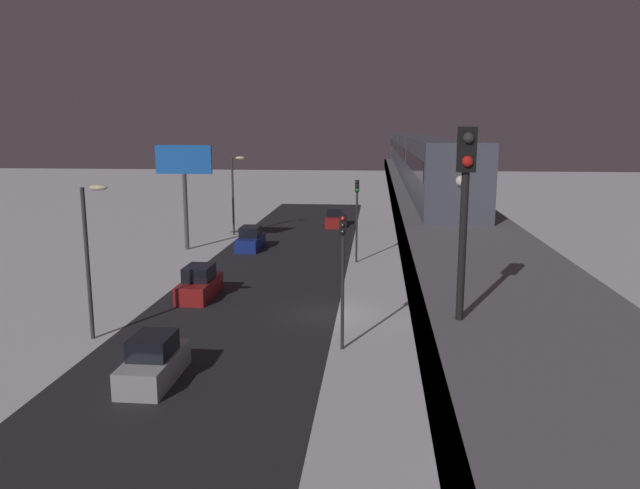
{
  "coord_description": "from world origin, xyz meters",
  "views": [
    {
      "loc": [
        -2.83,
        32.39,
        10.21
      ],
      "look_at": [
        1.47,
        -13.3,
        1.43
      ],
      "focal_mm": 33.95,
      "sensor_mm": 36.0,
      "label": 1
    }
  ],
  "objects_px": {
    "sedan_red": "(335,219)",
    "commercial_billboard": "(184,170)",
    "sedan_red_2": "(199,284)",
    "sedan_silver_2": "(154,362)",
    "sedan_blue": "(251,240)",
    "traffic_light_mid": "(357,209)",
    "rail_signal": "(465,191)",
    "traffic_light_near": "(343,262)",
    "subway_train": "(412,151)"
  },
  "relations": [
    {
      "from": "sedan_red_2",
      "to": "traffic_light_mid",
      "type": "bearing_deg",
      "value": -130.65
    },
    {
      "from": "sedan_red_2",
      "to": "subway_train",
      "type": "bearing_deg",
      "value": -117.94
    },
    {
      "from": "sedan_red",
      "to": "subway_train",
      "type": "bearing_deg",
      "value": -12.18
    },
    {
      "from": "rail_signal",
      "to": "sedan_silver_2",
      "type": "distance_m",
      "value": 16.99
    },
    {
      "from": "sedan_blue",
      "to": "rail_signal",
      "type": "bearing_deg",
      "value": 108.25
    },
    {
      "from": "sedan_red_2",
      "to": "sedan_blue",
      "type": "bearing_deg",
      "value": -90.0
    },
    {
      "from": "sedan_silver_2",
      "to": "commercial_billboard",
      "type": "bearing_deg",
      "value": -75.12
    },
    {
      "from": "sedan_red",
      "to": "sedan_silver_2",
      "type": "xyz_separation_m",
      "value": [
        4.6,
        41.08,
        0.01
      ]
    },
    {
      "from": "sedan_blue",
      "to": "traffic_light_mid",
      "type": "xyz_separation_m",
      "value": [
        -9.3,
        4.48,
        3.4
      ]
    },
    {
      "from": "sedan_red",
      "to": "commercial_billboard",
      "type": "relative_size",
      "value": 0.49
    },
    {
      "from": "sedan_blue",
      "to": "commercial_billboard",
      "type": "relative_size",
      "value": 0.52
    },
    {
      "from": "rail_signal",
      "to": "traffic_light_mid",
      "type": "bearing_deg",
      "value": -84.43
    },
    {
      "from": "traffic_light_near",
      "to": "commercial_billboard",
      "type": "bearing_deg",
      "value": -57.18
    },
    {
      "from": "commercial_billboard",
      "to": "subway_train",
      "type": "bearing_deg",
      "value": -148.23
    },
    {
      "from": "subway_train",
      "to": "rail_signal",
      "type": "height_order",
      "value": "rail_signal"
    },
    {
      "from": "commercial_billboard",
      "to": "traffic_light_mid",
      "type": "bearing_deg",
      "value": 165.47
    },
    {
      "from": "sedan_silver_2",
      "to": "rail_signal",
      "type": "bearing_deg",
      "value": 136.39
    },
    {
      "from": "subway_train",
      "to": "sedan_silver_2",
      "type": "distance_m",
      "value": 41.94
    },
    {
      "from": "sedan_blue",
      "to": "traffic_light_mid",
      "type": "bearing_deg",
      "value": 154.29
    },
    {
      "from": "sedan_red",
      "to": "traffic_light_near",
      "type": "xyz_separation_m",
      "value": [
        -2.9,
        36.7,
        3.41
      ]
    },
    {
      "from": "sedan_blue",
      "to": "sedan_red_2",
      "type": "relative_size",
      "value": 1.0
    },
    {
      "from": "traffic_light_near",
      "to": "rail_signal",
      "type": "bearing_deg",
      "value": 102.63
    },
    {
      "from": "rail_signal",
      "to": "traffic_light_mid",
      "type": "distance_m",
      "value": 34.17
    },
    {
      "from": "subway_train",
      "to": "sedan_blue",
      "type": "xyz_separation_m",
      "value": [
        14.22,
        11.51,
        -7.24
      ]
    },
    {
      "from": "sedan_red_2",
      "to": "commercial_billboard",
      "type": "relative_size",
      "value": 0.52
    },
    {
      "from": "subway_train",
      "to": "traffic_light_near",
      "type": "xyz_separation_m",
      "value": [
        4.92,
        35.02,
        -3.85
      ]
    },
    {
      "from": "commercial_billboard",
      "to": "rail_signal",
      "type": "bearing_deg",
      "value": 115.66
    },
    {
      "from": "sedan_silver_2",
      "to": "traffic_light_near",
      "type": "xyz_separation_m",
      "value": [
        -7.5,
        -4.38,
        3.4
      ]
    },
    {
      "from": "sedan_red",
      "to": "sedan_silver_2",
      "type": "height_order",
      "value": "same"
    },
    {
      "from": "traffic_light_near",
      "to": "commercial_billboard",
      "type": "xyz_separation_m",
      "value": [
        14.73,
        -22.84,
        2.63
      ]
    },
    {
      "from": "subway_train",
      "to": "commercial_billboard",
      "type": "distance_m",
      "value": 23.15
    },
    {
      "from": "sedan_red",
      "to": "commercial_billboard",
      "type": "bearing_deg",
      "value": -130.48
    },
    {
      "from": "sedan_silver_2",
      "to": "sedan_red",
      "type": "bearing_deg",
      "value": -96.39
    },
    {
      "from": "subway_train",
      "to": "sedan_red",
      "type": "xyz_separation_m",
      "value": [
        7.82,
        -1.69,
        -7.26
      ]
    },
    {
      "from": "rail_signal",
      "to": "sedan_blue",
      "type": "height_order",
      "value": "rail_signal"
    },
    {
      "from": "traffic_light_mid",
      "to": "sedan_blue",
      "type": "bearing_deg",
      "value": -25.71
    },
    {
      "from": "sedan_red_2",
      "to": "traffic_light_near",
      "type": "distance_m",
      "value": 12.85
    },
    {
      "from": "sedan_red",
      "to": "traffic_light_near",
      "type": "distance_m",
      "value": 36.98
    },
    {
      "from": "traffic_light_mid",
      "to": "sedan_silver_2",
      "type": "bearing_deg",
      "value": 72.23
    },
    {
      "from": "sedan_red_2",
      "to": "commercial_billboard",
      "type": "bearing_deg",
      "value": -69.66
    },
    {
      "from": "rail_signal",
      "to": "commercial_billboard",
      "type": "bearing_deg",
      "value": -64.34
    },
    {
      "from": "sedan_red",
      "to": "traffic_light_mid",
      "type": "xyz_separation_m",
      "value": [
        -2.9,
        17.68,
        3.41
      ]
    },
    {
      "from": "rail_signal",
      "to": "traffic_light_mid",
      "type": "height_order",
      "value": "rail_signal"
    },
    {
      "from": "rail_signal",
      "to": "sedan_blue",
      "type": "relative_size",
      "value": 0.86
    },
    {
      "from": "sedan_silver_2",
      "to": "commercial_billboard",
      "type": "relative_size",
      "value": 0.47
    },
    {
      "from": "sedan_blue",
      "to": "subway_train",
      "type": "bearing_deg",
      "value": -141.02
    },
    {
      "from": "traffic_light_mid",
      "to": "traffic_light_near",
      "type": "bearing_deg",
      "value": 90.0
    },
    {
      "from": "sedan_red_2",
      "to": "rail_signal",
      "type": "bearing_deg",
      "value": 118.85
    },
    {
      "from": "sedan_red_2",
      "to": "traffic_light_near",
      "type": "bearing_deg",
      "value": 138.62
    },
    {
      "from": "rail_signal",
      "to": "sedan_red_2",
      "type": "relative_size",
      "value": 0.86
    }
  ]
}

